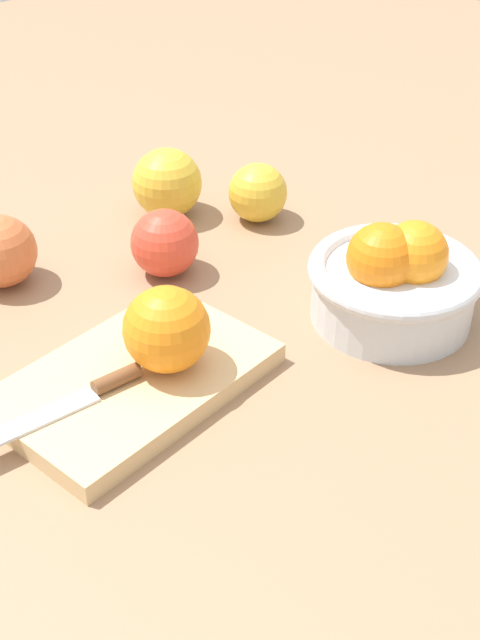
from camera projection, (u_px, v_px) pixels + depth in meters
name	position (u px, v px, depth m)	size (l,w,h in m)	color
ground_plane	(192.00, 338.00, 0.84)	(2.40, 2.40, 0.00)	#997556
bowl	(394.00, 280.00, 0.84)	(0.17, 0.17, 0.11)	silver
cutting_board	(134.00, 380.00, 0.77)	(0.24, 0.15, 0.02)	#DBB77F
orange_on_board	(167.00, 329.00, 0.75)	(0.08, 0.08, 0.08)	orange
knife	(83.00, 396.00, 0.73)	(0.16, 0.03, 0.01)	silver
apple_front_left	(258.00, 193.00, 1.02)	(0.07, 0.07, 0.07)	gold
apple_front_left_2	(165.00, 243.00, 0.92)	(0.07, 0.07, 0.07)	#D6422D
apple_front_left_3	(167.00, 183.00, 1.02)	(0.08, 0.08, 0.08)	gold
apple_front_right	(0.00, 251.00, 0.90)	(0.08, 0.08, 0.08)	#CC6638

